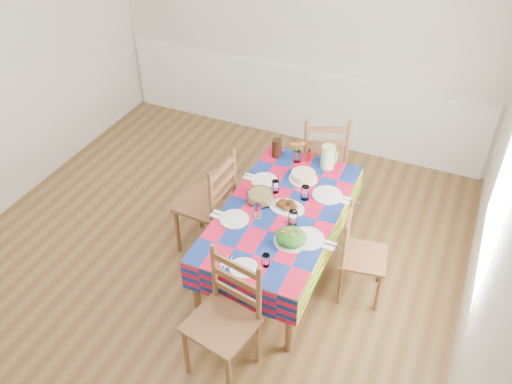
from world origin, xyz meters
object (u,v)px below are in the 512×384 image
Objects in this scene: tea_pitcher at (277,148)px; chair_near at (225,320)px; dining_table at (281,216)px; chair_left at (209,204)px; chair_right at (359,256)px; meat_platter at (287,206)px; green_pitcher at (328,157)px; chair_far at (323,159)px.

tea_pitcher is 0.18× the size of chair_near.
chair_left is (-0.70, -0.00, -0.10)m from dining_table.
chair_near is 1.18× the size of chair_right.
tea_pitcher reaches higher than dining_table.
meat_platter is 0.75m from chair_left.
chair_right is (1.40, -0.00, -0.09)m from chair_left.
chair_left reaches higher than dining_table.
meat_platter is 0.73m from green_pitcher.
meat_platter is 1.69× the size of tea_pitcher.
tea_pitcher is 1.88m from chair_near.
chair_far is at bearing 100.37° from chair_near.
chair_left is (-0.73, -0.04, -0.19)m from meat_platter.
dining_table is at bearing 101.05° from chair_near.
tea_pitcher is 0.18× the size of chair_far.
tea_pitcher is 0.85m from chair_left.
tea_pitcher is 0.21× the size of chair_right.
chair_right reaches higher than dining_table.
chair_left is 1.40m from chair_right.
green_pitcher is at bearing 79.93° from meat_platter.
chair_right is (0.67, -0.04, -0.28)m from meat_platter.
chair_right is (1.04, -0.73, -0.35)m from tea_pitcher.
chair_left is (-0.36, -0.72, -0.26)m from tea_pitcher.
chair_far is 1.31m from chair_right.
chair_near is at bearing 138.33° from chair_right.
tea_pitcher is at bearing 115.15° from dining_table.
dining_table is 1.69× the size of chair_far.
tea_pitcher is at bearing -176.98° from green_pitcher.
tea_pitcher is at bearing 25.51° from chair_far.
chair_far reaches higher than dining_table.
dining_table is 1.11m from chair_far.
green_pitcher is (0.16, 0.75, 0.19)m from dining_table.
chair_far is 1.20× the size of chair_right.
green_pitcher is at bearing 78.02° from dining_table.
tea_pitcher is at bearing 45.74° from chair_right.
chair_near is at bearing -91.16° from meat_platter.
chair_left reaches higher than chair_near.
meat_platter is 0.36× the size of chair_right.
chair_far is (0.02, 1.11, -0.10)m from dining_table.
green_pitcher reaches higher than dining_table.
dining_table is 0.79m from green_pitcher.
chair_near is at bearing -79.24° from tea_pitcher.
dining_table is 7.93× the size of green_pitcher.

